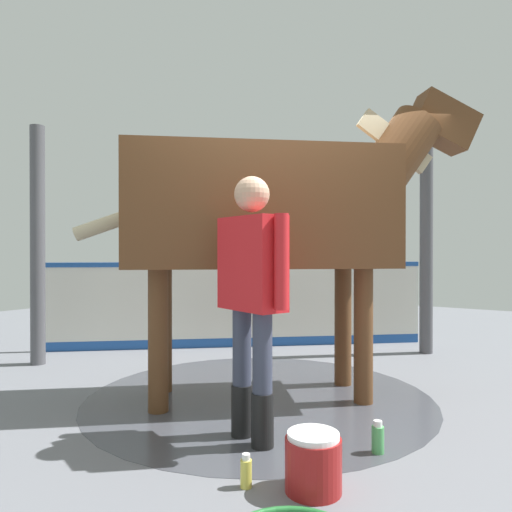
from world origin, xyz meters
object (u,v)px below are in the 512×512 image
at_px(horse, 272,210).
at_px(handler, 252,287).
at_px(bottle_spray, 378,438).
at_px(wash_bucket, 313,462).
at_px(bottle_shampoo, 246,472).

distance_m(horse, handler, 1.16).
bearing_deg(bottle_spray, horse, 61.87).
relative_size(horse, wash_bucket, 9.11).
relative_size(horse, handler, 1.60).
xyz_separation_m(handler, bottle_spray, (0.28, -0.77, -0.94)).
height_order(wash_bucket, bottle_shampoo, wash_bucket).
height_order(horse, wash_bucket, horse).
distance_m(wash_bucket, bottle_spray, 0.66).
xyz_separation_m(handler, wash_bucket, (-0.36, -0.64, -0.88)).
xyz_separation_m(horse, bottle_shampoo, (-1.44, -0.72, -1.56)).
xyz_separation_m(bottle_shampoo, bottle_spray, (0.81, -0.45, 0.01)).
bearing_deg(handler, wash_bucket, 79.85).
bearing_deg(handler, bottle_shampoo, 50.76).
relative_size(horse, bottle_shampoo, 15.71).
relative_size(handler, bottle_shampoo, 9.82).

